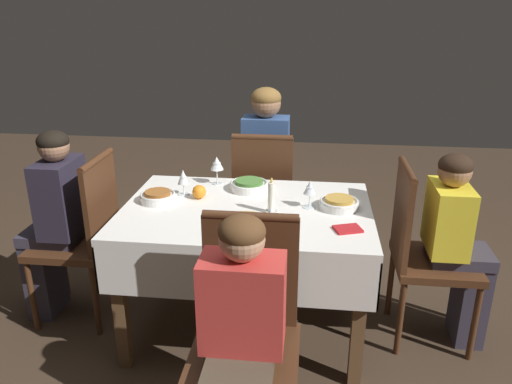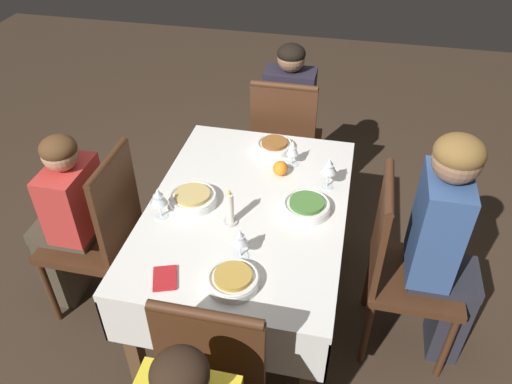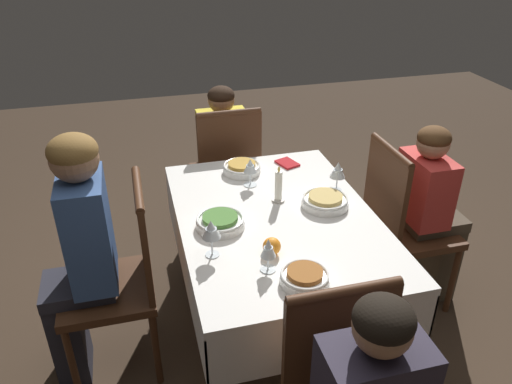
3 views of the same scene
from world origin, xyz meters
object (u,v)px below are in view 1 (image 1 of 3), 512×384
at_px(person_child_red, 240,344).
at_px(wine_glass_west, 183,178).
at_px(person_child_dark, 54,218).
at_px(candle_centerpiece, 271,199).
at_px(wine_glass_east, 310,188).
at_px(bowl_south, 246,223).
at_px(chair_south, 247,326).
at_px(wine_glass_south, 271,217).
at_px(chair_east, 422,248).
at_px(napkin_red_folded, 348,229).
at_px(dining_table, 247,226).
at_px(person_adult_denim, 266,164).
at_px(bowl_east, 339,203).
at_px(person_child_yellow, 458,242).
at_px(bowl_north, 249,185).
at_px(orange_fruit, 199,192).
at_px(wine_glass_north, 217,164).
at_px(chair_west, 84,232).
at_px(chair_north, 264,194).
at_px(bowl_west, 158,196).

distance_m(person_child_red, wine_glass_west, 1.15).
bearing_deg(person_child_dark, candle_centerpiece, 86.52).
bearing_deg(wine_glass_east, person_child_dark, -179.29).
bearing_deg(person_child_dark, bowl_south, 76.03).
height_order(chair_south, wine_glass_east, chair_south).
xyz_separation_m(person_child_red, wine_glass_south, (0.06, 0.53, 0.26)).
distance_m(chair_east, napkin_red_folded, 0.52).
height_order(dining_table, person_adult_denim, person_adult_denim).
bearing_deg(dining_table, wine_glass_west, 158.10).
height_order(wine_glass_south, bowl_east, wine_glass_south).
distance_m(person_adult_denim, person_child_yellow, 1.34).
bearing_deg(bowl_north, orange_fruit, -146.66).
bearing_deg(orange_fruit, wine_glass_north, 77.25).
xyz_separation_m(chair_west, napkin_red_folded, (1.40, -0.24, 0.20)).
height_order(chair_east, person_child_dark, person_child_dark).
height_order(chair_north, wine_glass_west, chair_north).
xyz_separation_m(candle_centerpiece, orange_fruit, (-0.40, 0.15, -0.03)).
height_order(bowl_east, candle_centerpiece, candle_centerpiece).
distance_m(wine_glass_west, orange_fruit, 0.12).
bearing_deg(wine_glass_west, candle_centerpiece, -21.18).
bearing_deg(candle_centerpiece, wine_glass_west, 158.82).
distance_m(wine_glass_west, wine_glass_east, 0.69).
distance_m(person_child_yellow, bowl_north, 1.13).
relative_size(person_child_dark, wine_glass_north, 6.65).
bearing_deg(chair_east, bowl_north, 76.87).
height_order(dining_table, bowl_north, bowl_north).
bearing_deg(napkin_red_folded, candle_centerpiece, 155.93).
xyz_separation_m(chair_west, chair_east, (1.80, 0.02, 0.00)).
bearing_deg(wine_glass_north, wine_glass_south, -61.88).
bearing_deg(wine_glass_west, wine_glass_east, -8.44).
height_order(person_child_yellow, bowl_east, person_child_yellow).
relative_size(bowl_east, wine_glass_east, 1.38).
height_order(person_adult_denim, candle_centerpiece, person_adult_denim).
bearing_deg(chair_west, dining_table, 88.26).
bearing_deg(bowl_north, person_child_yellow, -11.14).
xyz_separation_m(bowl_east, wine_glass_east, (-0.15, -0.01, 0.08)).
bearing_deg(bowl_east, orange_fruit, 176.14).
distance_m(bowl_north, bowl_east, 0.53).
xyz_separation_m(wine_glass_south, napkin_red_folded, (0.34, 0.14, -0.10)).
height_order(bowl_north, wine_glass_west, wine_glass_west).
bearing_deg(wine_glass_south, bowl_east, 52.54).
bearing_deg(orange_fruit, wine_glass_west, 155.85).
relative_size(person_child_red, napkin_red_folded, 7.23).
distance_m(wine_glass_north, bowl_south, 0.64).
bearing_deg(bowl_south, bowl_north, 95.83).
xyz_separation_m(bowl_north, bowl_south, (0.05, -0.51, -0.00)).
distance_m(chair_east, wine_glass_east, 0.66).
bearing_deg(wine_glass_south, chair_south, -99.08).
relative_size(chair_east, bowl_west, 5.13).
xyz_separation_m(person_adult_denim, bowl_north, (-0.04, -0.60, 0.07)).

